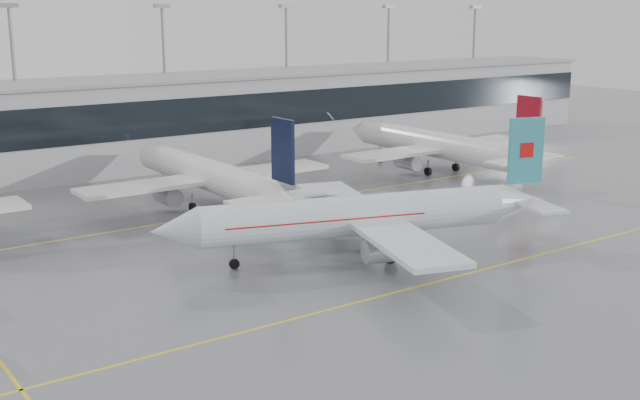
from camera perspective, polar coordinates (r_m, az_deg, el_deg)
ground at (r=64.54m, az=6.22°, el=-6.33°), size 320.00×320.00×0.00m
taxi_line_main at (r=64.54m, az=6.22°, el=-6.33°), size 120.00×0.25×0.01m
taxi_line_north at (r=88.19m, az=-6.79°, el=-0.96°), size 120.00×0.25×0.01m
terminal at (r=115.72m, az=-14.56°, el=5.14°), size 180.00×15.00×12.00m
terminal_glass at (r=108.56m, az=-13.16°, el=5.50°), size 180.00×0.20×5.00m
terminal_roof at (r=115.05m, az=-14.74°, el=8.19°), size 182.00×16.00×0.40m
light_masts at (r=120.57m, az=-15.81°, el=8.89°), size 156.40×1.00×22.60m
air_canada_jet at (r=71.71m, az=3.40°, el=-1.09°), size 36.87×30.28×11.93m
parked_jet_c at (r=90.55m, az=-7.98°, el=1.79°), size 29.64×36.96×11.72m
parked_jet_d at (r=110.77m, az=8.30°, el=3.88°), size 29.64×36.96×11.72m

